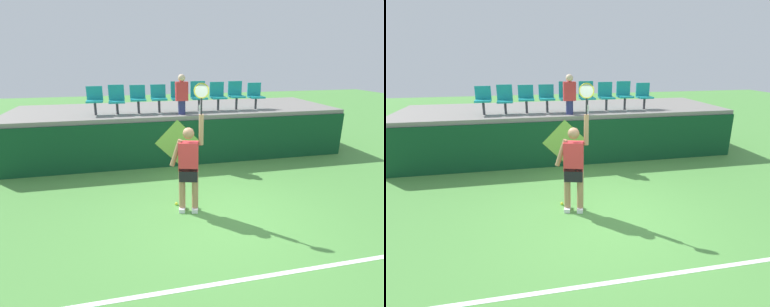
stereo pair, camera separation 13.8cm
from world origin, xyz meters
TOP-DOWN VIEW (x-y plane):
  - ground_plane at (0.00, 0.00)m, footprint 40.00×40.00m
  - court_back_wall at (0.00, 3.07)m, footprint 10.08×0.20m
  - spectator_platform at (0.00, 4.52)m, footprint 10.08×3.00m
  - court_baseline_stripe at (0.00, -1.78)m, footprint 9.07×0.08m
  - tennis_player at (-0.45, 0.36)m, footprint 0.74×0.35m
  - tennis_ball at (-0.66, 0.64)m, footprint 0.07×0.07m
  - water_bottle at (0.47, 3.20)m, footprint 0.07×0.07m
  - stadium_chair_0 at (-2.40, 3.81)m, footprint 0.44×0.42m
  - stadium_chair_1 at (-1.81, 3.82)m, footprint 0.44×0.42m
  - stadium_chair_2 at (-1.21, 3.81)m, footprint 0.44×0.42m
  - stadium_chair_3 at (-0.61, 3.81)m, footprint 0.44×0.42m
  - stadium_chair_4 at (-0.02, 3.82)m, footprint 0.44×0.42m
  - stadium_chair_5 at (0.58, 3.82)m, footprint 0.44×0.42m
  - stadium_chair_6 at (1.18, 3.82)m, footprint 0.44×0.42m
  - stadium_chair_7 at (1.77, 3.82)m, footprint 0.44×0.42m
  - stadium_chair_8 at (2.40, 3.81)m, footprint 0.44×0.42m
  - spectator_0 at (-0.02, 3.34)m, footprint 0.34×0.21m
  - wall_signage_mount at (-0.22, 2.97)m, footprint 1.27×0.01m

SIDE VIEW (x-z plane):
  - ground_plane at x=0.00m, z-range 0.00..0.00m
  - wall_signage_mount at x=-0.22m, z-range -0.68..0.68m
  - court_baseline_stripe at x=0.00m, z-range 0.00..0.01m
  - tennis_ball at x=-0.66m, z-range 0.00..0.07m
  - court_back_wall at x=0.00m, z-range 0.00..1.31m
  - tennis_player at x=-0.45m, z-range -0.30..2.26m
  - spectator_platform at x=0.00m, z-range 1.31..1.43m
  - water_bottle at x=0.47m, z-range 1.43..1.70m
  - stadium_chair_1 at x=-1.81m, z-range 1.46..2.27m
  - stadium_chair_8 at x=2.40m, z-range 1.47..2.26m
  - stadium_chair_0 at x=-2.40m, z-range 1.48..2.26m
  - stadium_chair_2 at x=-1.21m, z-range 1.49..2.28m
  - stadium_chair_3 at x=-0.61m, z-range 1.49..2.28m
  - stadium_chair_6 at x=1.18m, z-range 1.47..2.31m
  - stadium_chair_4 at x=-0.02m, z-range 1.47..2.34m
  - stadium_chair_5 at x=0.58m, z-range 1.47..2.34m
  - stadium_chair_7 at x=1.77m, z-range 1.48..2.33m
  - spectator_0 at x=-0.02m, z-range 1.46..2.57m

